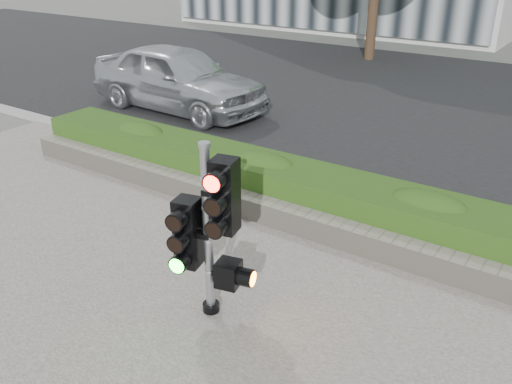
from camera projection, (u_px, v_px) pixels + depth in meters
ground at (230, 300)px, 6.55m from camera, size 120.00×120.00×0.00m
road at (460, 107)px, 14.05m from camera, size 60.00×13.00×0.02m
curb at (345, 201)px, 8.89m from camera, size 60.00×0.25×0.12m
stone_wall at (308, 223)px, 7.89m from camera, size 12.00×0.32×0.34m
hedge at (329, 197)px, 8.31m from camera, size 12.00×1.00×0.68m
traffic_signal at (211, 223)px, 5.85m from camera, size 0.75×0.62×2.08m
car_silver at (178, 78)px, 13.48m from camera, size 4.87×2.15×1.63m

